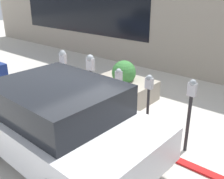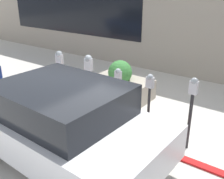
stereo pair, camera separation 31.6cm
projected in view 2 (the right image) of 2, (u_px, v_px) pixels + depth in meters
name	position (u px, v px, depth m)	size (l,w,h in m)	color
ground_plane	(110.00, 129.00, 5.82)	(40.00, 40.00, 0.00)	beige
curb_strip	(108.00, 130.00, 5.75)	(24.50, 0.16, 0.04)	red
building_facade	(193.00, 18.00, 8.42)	(24.50, 0.17, 3.93)	#9E9384
parking_meter_nearest	(192.00, 103.00, 4.79)	(0.15, 0.13, 1.46)	#232326
parking_meter_second	(149.00, 94.00, 5.19)	(0.15, 0.13, 1.38)	#232326
parking_meter_middle	(118.00, 90.00, 5.76)	(0.14, 0.12, 1.32)	#232326
parking_meter_fourth	(89.00, 73.00, 6.03)	(0.19, 0.17, 1.52)	#232326
parking_meter_farthest	(60.00, 67.00, 6.54)	(0.19, 0.16, 1.48)	#232326
planter_box	(120.00, 85.00, 7.28)	(1.67, 1.14, 1.09)	#A39989
parked_car_middle	(58.00, 120.00, 4.60)	(4.09, 2.03, 1.46)	silver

